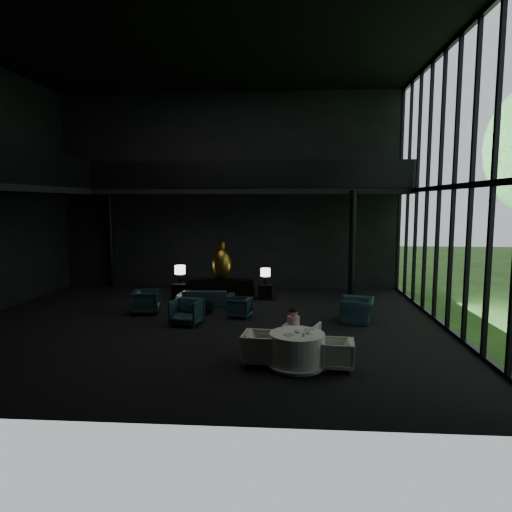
# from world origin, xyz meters

# --- Properties ---
(floor) EXTENTS (14.00, 12.00, 0.02)m
(floor) POSITION_xyz_m (0.00, 0.00, 0.00)
(floor) COLOR black
(floor) RESTS_ON ground
(ceiling) EXTENTS (14.00, 12.00, 0.02)m
(ceiling) POSITION_xyz_m (0.00, 0.00, 8.00)
(ceiling) COLOR black
(ceiling) RESTS_ON ground
(wall_back) EXTENTS (14.00, 0.04, 8.00)m
(wall_back) POSITION_xyz_m (0.00, 6.00, 4.00)
(wall_back) COLOR black
(wall_back) RESTS_ON ground
(wall_front) EXTENTS (14.00, 0.04, 8.00)m
(wall_front) POSITION_xyz_m (0.00, -6.00, 4.00)
(wall_front) COLOR black
(wall_front) RESTS_ON ground
(curtain_wall) EXTENTS (0.20, 12.00, 8.00)m
(curtain_wall) POSITION_xyz_m (6.95, 0.00, 4.00)
(curtain_wall) COLOR black
(curtain_wall) RESTS_ON ground
(mezzanine_back) EXTENTS (12.00, 2.00, 0.25)m
(mezzanine_back) POSITION_xyz_m (1.00, 5.00, 4.00)
(mezzanine_back) COLOR black
(mezzanine_back) RESTS_ON wall_back
(railing_left) EXTENTS (0.06, 12.00, 1.00)m
(railing_left) POSITION_xyz_m (-5.00, 0.00, 4.60)
(railing_left) COLOR black
(railing_left) RESTS_ON mezzanine_left
(railing_back) EXTENTS (12.00, 0.06, 1.00)m
(railing_back) POSITION_xyz_m (1.00, 4.00, 4.60)
(railing_back) COLOR black
(railing_back) RESTS_ON mezzanine_back
(column_nw) EXTENTS (0.24, 0.24, 4.00)m
(column_nw) POSITION_xyz_m (-5.00, 5.70, 2.00)
(column_nw) COLOR black
(column_nw) RESTS_ON floor
(column_ne) EXTENTS (0.24, 0.24, 4.00)m
(column_ne) POSITION_xyz_m (4.80, 4.00, 2.00)
(column_ne) COLOR black
(column_ne) RESTS_ON floor
(console) EXTENTS (2.39, 0.54, 0.76)m
(console) POSITION_xyz_m (0.02, 3.55, 0.38)
(console) COLOR black
(console) RESTS_ON floor
(bronze_urn) EXTENTS (0.73, 0.73, 1.36)m
(bronze_urn) POSITION_xyz_m (0.02, 3.58, 1.34)
(bronze_urn) COLOR olive
(bronze_urn) RESTS_ON console
(side_table_left) EXTENTS (0.51, 0.51, 0.56)m
(side_table_left) POSITION_xyz_m (-1.58, 3.59, 0.28)
(side_table_left) COLOR black
(side_table_left) RESTS_ON floor
(table_lamp_left) EXTENTS (0.40, 0.40, 0.67)m
(table_lamp_left) POSITION_xyz_m (-1.58, 3.72, 1.04)
(table_lamp_left) COLOR black
(table_lamp_left) RESTS_ON side_table_left
(side_table_right) EXTENTS (0.50, 0.50, 0.55)m
(side_table_right) POSITION_xyz_m (1.62, 3.74, 0.27)
(side_table_right) COLOR black
(side_table_right) RESTS_ON floor
(table_lamp_right) EXTENTS (0.36, 0.36, 0.60)m
(table_lamp_right) POSITION_xyz_m (1.62, 3.71, 0.98)
(table_lamp_right) COLOR black
(table_lamp_right) RESTS_ON side_table_right
(sofa) EXTENTS (1.90, 0.62, 0.74)m
(sofa) POSITION_xyz_m (-0.39, 2.48, 0.37)
(sofa) COLOR #172B30
(sofa) RESTS_ON floor
(lounge_armchair_west) EXTENTS (0.95, 1.00, 0.90)m
(lounge_armchair_west) POSITION_xyz_m (-2.09, 1.25, 0.45)
(lounge_armchair_west) COLOR #132632
(lounge_armchair_west) RESTS_ON floor
(lounge_armchair_east) EXTENTS (0.66, 0.69, 0.61)m
(lounge_armchair_east) POSITION_xyz_m (0.96, 0.97, 0.30)
(lounge_armchair_east) COLOR black
(lounge_armchair_east) RESTS_ON floor
(lounge_armchair_south) EXTENTS (1.01, 0.96, 0.91)m
(lounge_armchair_south) POSITION_xyz_m (-0.50, -0.01, 0.45)
(lounge_armchair_south) COLOR #1F2E3A
(lounge_armchair_south) RESTS_ON floor
(window_armchair) EXTENTS (0.93, 1.22, 0.96)m
(window_armchair) POSITION_xyz_m (4.53, 0.67, 0.48)
(window_armchair) COLOR #1B3F51
(window_armchair) RESTS_ON floor
(coffee_table) EXTENTS (1.05, 1.05, 0.36)m
(coffee_table) POSITION_xyz_m (-0.50, 1.26, 0.18)
(coffee_table) COLOR black
(coffee_table) RESTS_ON floor
(dining_table) EXTENTS (1.37, 1.37, 0.75)m
(dining_table) POSITION_xyz_m (2.66, -3.22, 0.33)
(dining_table) COLOR white
(dining_table) RESTS_ON floor
(dining_chair_north) EXTENTS (0.95, 0.93, 0.78)m
(dining_chair_north) POSITION_xyz_m (2.80, -2.15, 0.39)
(dining_chair_north) COLOR beige
(dining_chair_north) RESTS_ON floor
(dining_chair_east) EXTENTS (0.63, 0.67, 0.64)m
(dining_chair_east) POSITION_xyz_m (3.53, -3.28, 0.32)
(dining_chair_east) COLOR #A69B91
(dining_chair_east) RESTS_ON floor
(dining_chair_west) EXTENTS (0.81, 0.85, 0.79)m
(dining_chair_west) POSITION_xyz_m (1.85, -3.08, 0.40)
(dining_chair_west) COLOR #B6AFA9
(dining_chair_west) RESTS_ON floor
(child) EXTENTS (0.30, 0.30, 0.64)m
(child) POSITION_xyz_m (2.59, -2.23, 0.77)
(child) COLOR #C87E9F
(child) RESTS_ON dining_chair_north
(plate_a) EXTENTS (0.31, 0.31, 0.01)m
(plate_a) POSITION_xyz_m (2.48, -3.36, 0.76)
(plate_a) COLOR white
(plate_a) RESTS_ON dining_table
(plate_b) EXTENTS (0.25, 0.25, 0.02)m
(plate_b) POSITION_xyz_m (2.94, -2.94, 0.76)
(plate_b) COLOR white
(plate_b) RESTS_ON dining_table
(saucer) EXTENTS (0.19, 0.19, 0.01)m
(saucer) POSITION_xyz_m (2.92, -3.27, 0.76)
(saucer) COLOR white
(saucer) RESTS_ON dining_table
(coffee_cup) EXTENTS (0.10, 0.10, 0.06)m
(coffee_cup) POSITION_xyz_m (2.90, -3.28, 0.79)
(coffee_cup) COLOR white
(coffee_cup) RESTS_ON saucer
(cereal_bowl) EXTENTS (0.14, 0.14, 0.07)m
(cereal_bowl) POSITION_xyz_m (2.67, -3.19, 0.79)
(cereal_bowl) COLOR white
(cereal_bowl) RESTS_ON dining_table
(cream_pot) EXTENTS (0.06, 0.06, 0.06)m
(cream_pot) POSITION_xyz_m (2.79, -3.46, 0.78)
(cream_pot) COLOR #99999E
(cream_pot) RESTS_ON dining_table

